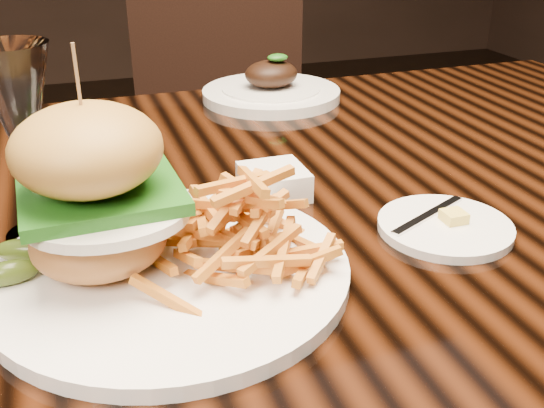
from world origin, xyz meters
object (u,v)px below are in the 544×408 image
object	(u,v)px
burger_plate	(162,222)
chair_far	(222,119)
dining_table	(241,242)
far_dish	(271,90)
wine_glass	(17,99)

from	to	relation	value
burger_plate	chair_far	size ratio (longest dim) A/B	0.36
dining_table	far_dish	xyz separation A→B (m)	(0.16, 0.35, 0.09)
dining_table	far_dish	bearing A→B (deg)	65.45
dining_table	wine_glass	world-z (taller)	wine_glass
burger_plate	wine_glass	size ratio (longest dim) A/B	1.66
wine_glass	chair_far	distance (m)	1.10
wine_glass	chair_far	world-z (taller)	wine_glass
burger_plate	far_dish	bearing A→B (deg)	71.22
dining_table	far_dish	world-z (taller)	far_dish
wine_glass	far_dish	distance (m)	0.58
dining_table	burger_plate	bearing A→B (deg)	-124.96
burger_plate	wine_glass	xyz separation A→B (m)	(-0.11, 0.13, 0.09)
wine_glass	chair_far	bearing A→B (deg)	65.00
burger_plate	far_dish	world-z (taller)	burger_plate
dining_table	wine_glass	bearing A→B (deg)	-168.11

